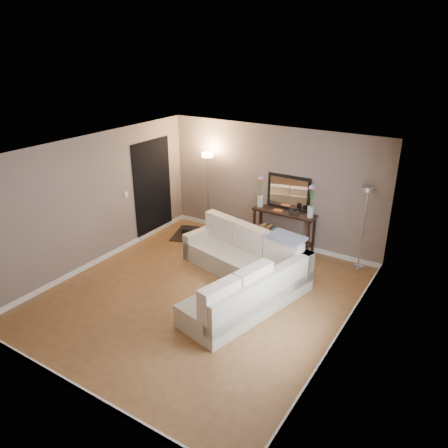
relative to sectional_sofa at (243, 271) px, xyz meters
The scene contains 23 objects.
floor 0.90m from the sectional_sofa, 127.13° to the right, with size 5.00×5.50×0.01m, color brown.
ceiling 2.41m from the sectional_sofa, 127.13° to the right, with size 5.00×5.50×0.01m, color white.
wall_back 2.36m from the sectional_sofa, 103.37° to the left, with size 5.00×0.02×2.60m, color #79685D.
wall_front 3.59m from the sectional_sofa, 98.31° to the right, with size 5.00×0.02×2.60m, color #79685D.
wall_left 3.23m from the sectional_sofa, 167.64° to the right, with size 0.02×5.50×2.60m, color #79685D.
wall_right 2.32m from the sectional_sofa, 18.15° to the right, with size 0.02×5.50×2.60m, color #79685D.
baseboard_back 2.15m from the sectional_sofa, 103.52° to the left, with size 5.00×0.03×0.10m, color white.
baseboard_front 3.44m from the sectional_sofa, 98.37° to the right, with size 5.00×0.03×0.10m, color white.
baseboard_left 3.07m from the sectional_sofa, 167.54° to the right, with size 0.03×5.50×0.10m, color white.
baseboard_right 2.11m from the sectional_sofa, 18.37° to the right, with size 0.03×5.50×0.10m, color white.
doorway 3.25m from the sectional_sofa, 160.75° to the left, with size 0.02×1.20×2.20m, color black.
switch_plate 3.11m from the sectional_sofa, behind, with size 0.02×0.08×0.12m, color white.
sectional_sofa is the anchor object (origin of this frame).
throw_blanket 1.00m from the sectional_sofa, 41.02° to the left, with size 0.66×0.38×0.05m, color slate.
console_table 1.92m from the sectional_sofa, 95.42° to the left, with size 1.38×0.38×0.85m.
leaning_mirror 2.26m from the sectional_sofa, 92.71° to the left, with size 0.98×0.06×0.76m.
table_decor 1.94m from the sectional_sofa, 93.18° to the left, with size 0.58×0.13×0.14m.
flower_vase_left 2.18m from the sectional_sofa, 109.71° to the left, with size 0.16×0.13×0.73m.
flower_vase_right 2.12m from the sectional_sofa, 75.71° to the left, with size 0.16×0.13×0.73m.
floor_lamp_lit 2.90m from the sectional_sofa, 137.55° to the left, with size 0.34×0.34×1.88m.
floor_lamp_unlit 2.60m from the sectional_sofa, 50.07° to the left, with size 0.29×0.29×1.69m.
charcoal_rug 2.49m from the sectional_sofa, 143.58° to the left, with size 1.22×0.92×0.02m, color black.
black_bag 2.52m from the sectional_sofa, 148.78° to the left, with size 0.35×0.24×0.22m, color black.
Camera 1 is at (3.93, -5.42, 4.20)m, focal length 35.00 mm.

